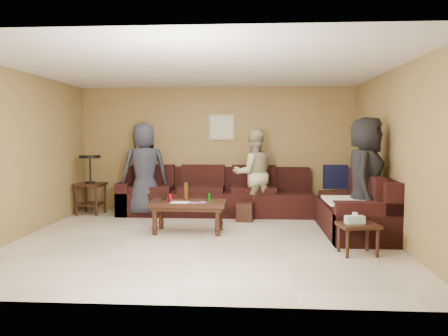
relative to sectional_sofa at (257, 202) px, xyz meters
name	(u,v)px	position (x,y,z in m)	size (l,w,h in m)	color
room	(203,127)	(-0.81, -1.52, 1.34)	(5.60, 5.50, 2.50)	beige
sectional_sofa	(257,202)	(0.00, 0.00, 0.00)	(4.65, 2.90, 0.97)	black
coffee_table	(188,206)	(-1.11, -1.05, 0.10)	(1.20, 0.62, 0.78)	black
end_table_left	(91,183)	(-3.24, 0.41, 0.28)	(0.55, 0.55, 1.15)	black
side_table_right	(357,227)	(1.26, -2.19, 0.03)	(0.55, 0.47, 0.55)	black
waste_bin	(245,212)	(-0.22, -0.09, -0.16)	(0.28, 0.28, 0.34)	black
wall_art	(222,127)	(-0.71, 0.96, 1.37)	(0.52, 0.04, 0.52)	tan
person_left	(144,170)	(-2.14, 0.30, 0.56)	(0.87, 0.56, 1.77)	#272A37
person_middle	(254,174)	(-0.07, 0.31, 0.49)	(0.80, 0.62, 1.64)	tan
person_right	(365,178)	(1.59, -1.23, 0.58)	(0.89, 0.58, 1.81)	black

